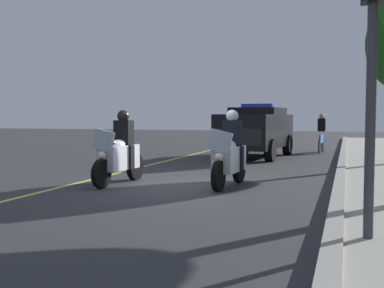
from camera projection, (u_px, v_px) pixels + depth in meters
ground_plane at (184, 184)px, 10.96m from camera, size 80.00×80.00×0.00m
curb_strip at (339, 188)px, 9.88m from camera, size 48.00×0.24×0.15m
lane_stripe_center at (91, 179)px, 11.72m from camera, size 48.00×0.12×0.01m
police_motorcycle_lead_left at (120, 154)px, 10.97m from camera, size 2.14×0.61×1.72m
police_motorcycle_lead_right at (230, 155)px, 10.56m from camera, size 2.14×0.61×1.72m
police_suv at (256, 129)px, 18.08m from camera, size 5.02×2.35×2.05m
cyclist_background at (322, 133)px, 20.32m from camera, size 1.76×0.34×1.69m
traffic_light at (373, 13)px, 5.55m from camera, size 0.38×0.28×3.68m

